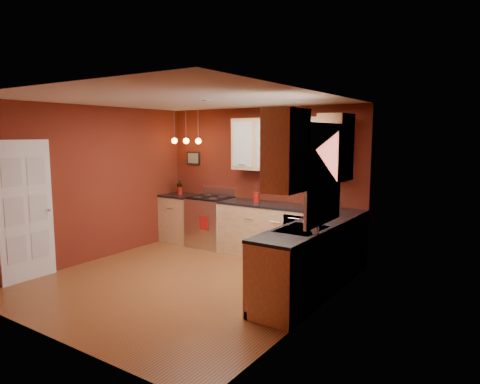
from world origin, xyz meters
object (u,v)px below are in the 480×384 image
Objects in this scene: gas_range at (210,221)px; coffee_maker at (319,200)px; red_canister at (257,197)px; soap_pump at (315,226)px; sink at (302,231)px.

coffee_maker reaches higher than gas_range.
gas_range is at bearing 178.23° from red_canister.
red_canister is 2.45m from soap_pump.
coffee_maker is at bearing 2.35° from gas_range.
coffee_maker is (1.12, 0.12, 0.04)m from red_canister.
coffee_maker is (2.17, 0.09, 0.59)m from gas_range.
gas_range is 1.19m from red_canister.
red_canister is (-1.57, 1.47, 0.12)m from sink.
soap_pump is at bearing -33.72° from sink.
coffee_maker is 1.47× the size of soap_pump.
soap_pump is at bearing -72.79° from coffee_maker.
red_canister reaches higher than gas_range.
soap_pump reaches higher than gas_range.
sink reaches higher than soap_pump.
coffee_maker is at bearing 105.79° from sink.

